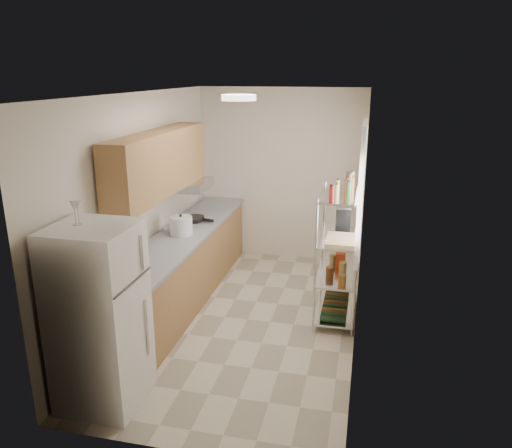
{
  "coord_description": "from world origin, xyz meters",
  "views": [
    {
      "loc": [
        1.28,
        -5.16,
        2.82
      ],
      "look_at": [
        0.05,
        0.25,
        1.11
      ],
      "focal_mm": 35.0,
      "sensor_mm": 36.0,
      "label": 1
    }
  ],
  "objects_px": {
    "rice_cooker": "(181,226)",
    "cutting_board": "(342,240)",
    "espresso_machine": "(343,217)",
    "refrigerator": "(99,317)",
    "frying_pan_large": "(195,218)"
  },
  "relations": [
    {
      "from": "cutting_board",
      "to": "frying_pan_large",
      "type": "bearing_deg",
      "value": 158.41
    },
    {
      "from": "rice_cooker",
      "to": "cutting_board",
      "type": "bearing_deg",
      "value": -4.32
    },
    {
      "from": "refrigerator",
      "to": "frying_pan_large",
      "type": "bearing_deg",
      "value": 91.83
    },
    {
      "from": "rice_cooker",
      "to": "frying_pan_large",
      "type": "height_order",
      "value": "rice_cooker"
    },
    {
      "from": "rice_cooker",
      "to": "espresso_machine",
      "type": "xyz_separation_m",
      "value": [
        1.93,
        0.29,
        0.15
      ]
    },
    {
      "from": "espresso_machine",
      "to": "refrigerator",
      "type": "bearing_deg",
      "value": -132.01
    },
    {
      "from": "rice_cooker",
      "to": "cutting_board",
      "type": "relative_size",
      "value": 0.59
    },
    {
      "from": "rice_cooker",
      "to": "espresso_machine",
      "type": "height_order",
      "value": "espresso_machine"
    },
    {
      "from": "refrigerator",
      "to": "rice_cooker",
      "type": "distance_m",
      "value": 2.04
    },
    {
      "from": "rice_cooker",
      "to": "frying_pan_large",
      "type": "bearing_deg",
      "value": 94.71
    },
    {
      "from": "frying_pan_large",
      "to": "cutting_board",
      "type": "bearing_deg",
      "value": -9.03
    },
    {
      "from": "frying_pan_large",
      "to": "espresso_machine",
      "type": "relative_size",
      "value": 0.85
    },
    {
      "from": "frying_pan_large",
      "to": "espresso_machine",
      "type": "xyz_separation_m",
      "value": [
        1.99,
        -0.35,
        0.24
      ]
    },
    {
      "from": "refrigerator",
      "to": "espresso_machine",
      "type": "bearing_deg",
      "value": 50.76
    },
    {
      "from": "frying_pan_large",
      "to": "espresso_machine",
      "type": "bearing_deg",
      "value": 2.46
    }
  ]
}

